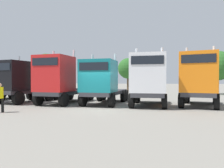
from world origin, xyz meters
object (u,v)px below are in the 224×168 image
(semi_truck_red, at_px, (59,80))
(visitor_in_hivis, at_px, (0,96))
(semi_truck_black, at_px, (20,81))
(semi_truck_teal, at_px, (102,82))
(semi_truck_orange, at_px, (199,79))
(semi_truck_white, at_px, (148,80))

(semi_truck_red, distance_m, visitor_in_hivis, 5.00)
(visitor_in_hivis, bearing_deg, semi_truck_black, -20.41)
(semi_truck_red, bearing_deg, semi_truck_teal, 100.10)
(semi_truck_teal, height_order, visitor_in_hivis, semi_truck_teal)
(semi_truck_teal, relative_size, semi_truck_orange, 1.08)
(semi_truck_teal, height_order, semi_truck_orange, semi_truck_orange)
(semi_truck_teal, distance_m, semi_truck_orange, 7.17)
(semi_truck_black, relative_size, semi_truck_red, 0.98)
(semi_truck_teal, xyz_separation_m, semi_truck_orange, (7.16, 0.23, 0.27))
(semi_truck_black, bearing_deg, visitor_in_hivis, 35.76)
(semi_truck_black, height_order, semi_truck_teal, semi_truck_black)
(semi_truck_black, xyz_separation_m, semi_truck_red, (3.80, -0.40, 0.12))
(semi_truck_red, distance_m, semi_truck_white, 7.06)
(semi_truck_black, height_order, visitor_in_hivis, semi_truck_black)
(semi_truck_black, height_order, semi_truck_white, semi_truck_white)
(semi_truck_black, distance_m, semi_truck_orange, 14.43)
(semi_truck_black, xyz_separation_m, semi_truck_white, (10.86, -0.47, 0.10))
(semi_truck_orange, distance_m, visitor_in_hivis, 13.26)
(visitor_in_hivis, bearing_deg, semi_truck_red, -62.68)
(semi_truck_red, xyz_separation_m, semi_truck_orange, (10.63, 0.53, 0.06))
(visitor_in_hivis, bearing_deg, semi_truck_teal, -89.78)
(semi_truck_red, relative_size, semi_truck_white, 1.11)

